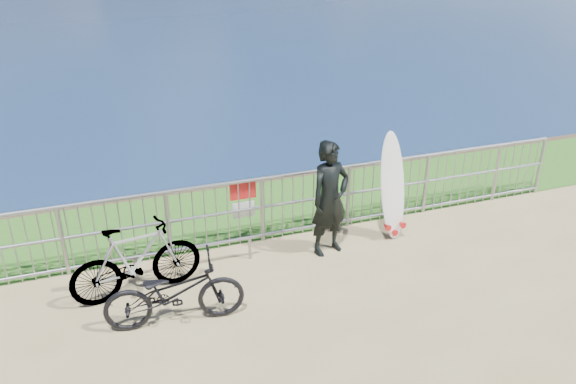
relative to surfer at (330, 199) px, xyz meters
name	(u,v)px	position (x,y,z in m)	size (l,w,h in m)	color
grass_strip	(272,207)	(-0.36, 1.76, -0.90)	(120.00, 120.00, 0.00)	#265F1A
railing	(293,204)	(-0.36, 0.66, -0.33)	(10.06, 0.10, 1.13)	gray
surfer	(330,199)	(0.00, 0.00, 0.00)	(0.67, 0.44, 1.83)	black
surfboard	(393,190)	(1.16, 0.13, -0.09)	(0.52, 0.47, 1.78)	silver
bicycle_near	(174,292)	(-2.55, -0.99, -0.45)	(0.62, 1.77, 0.93)	black
bicycle_far	(136,260)	(-2.93, -0.18, -0.37)	(0.51, 1.80, 1.08)	black
bike_rack	(194,250)	(-2.08, 0.19, -0.58)	(1.91, 0.05, 0.40)	gray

